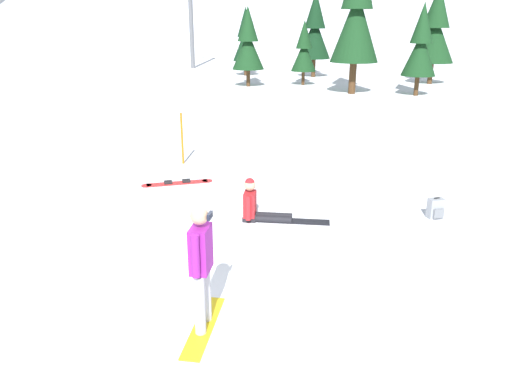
{
  "coord_description": "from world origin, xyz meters",
  "views": [
    {
      "loc": [
        3.67,
        -5.92,
        4.08
      ],
      "look_at": [
        -0.11,
        2.02,
        1.0
      ],
      "focal_mm": 34.87,
      "sensor_mm": 36.0,
      "label": 1
    }
  ],
  "objects_px": {
    "snowboarder_foreground": "(201,266)",
    "pine_tree_young": "(357,13)",
    "loose_snowboard_near_left": "(177,183)",
    "trail_marker_pole": "(182,139)",
    "pine_tree_tall": "(315,31)",
    "pine_tree_slender": "(421,46)",
    "pine_tree_twin": "(304,50)",
    "pine_tree_short": "(248,43)",
    "backpack_grey": "(436,209)",
    "pine_tree_leaning": "(435,30)",
    "snowboarder_midground": "(258,206)",
    "pine_tree_broad": "(246,38)"
  },
  "relations": [
    {
      "from": "pine_tree_slender",
      "to": "snowboarder_foreground",
      "type": "bearing_deg",
      "value": -88.17
    },
    {
      "from": "pine_tree_slender",
      "to": "pine_tree_leaning",
      "type": "bearing_deg",
      "value": 90.03
    },
    {
      "from": "trail_marker_pole",
      "to": "pine_tree_twin",
      "type": "height_order",
      "value": "pine_tree_twin"
    },
    {
      "from": "pine_tree_broad",
      "to": "snowboarder_foreground",
      "type": "bearing_deg",
      "value": -64.45
    },
    {
      "from": "snowboarder_midground",
      "to": "backpack_grey",
      "type": "distance_m",
      "value": 3.81
    },
    {
      "from": "trail_marker_pole",
      "to": "pine_tree_tall",
      "type": "height_order",
      "value": "pine_tree_tall"
    },
    {
      "from": "backpack_grey",
      "to": "pine_tree_leaning",
      "type": "distance_m",
      "value": 24.62
    },
    {
      "from": "snowboarder_foreground",
      "to": "backpack_grey",
      "type": "height_order",
      "value": "snowboarder_foreground"
    },
    {
      "from": "pine_tree_leaning",
      "to": "pine_tree_slender",
      "type": "height_order",
      "value": "pine_tree_leaning"
    },
    {
      "from": "pine_tree_tall",
      "to": "pine_tree_broad",
      "type": "bearing_deg",
      "value": -165.93
    },
    {
      "from": "pine_tree_broad",
      "to": "pine_tree_slender",
      "type": "bearing_deg",
      "value": -21.31
    },
    {
      "from": "pine_tree_slender",
      "to": "pine_tree_twin",
      "type": "height_order",
      "value": "pine_tree_slender"
    },
    {
      "from": "pine_tree_leaning",
      "to": "snowboarder_foreground",
      "type": "bearing_deg",
      "value": -88.52
    },
    {
      "from": "pine_tree_slender",
      "to": "pine_tree_tall",
      "type": "bearing_deg",
      "value": 142.36
    },
    {
      "from": "loose_snowboard_near_left",
      "to": "pine_tree_slender",
      "type": "relative_size",
      "value": 0.32
    },
    {
      "from": "snowboarder_midground",
      "to": "pine_tree_broad",
      "type": "distance_m",
      "value": 28.5
    },
    {
      "from": "pine_tree_slender",
      "to": "backpack_grey",
      "type": "bearing_deg",
      "value": -80.18
    },
    {
      "from": "trail_marker_pole",
      "to": "pine_tree_twin",
      "type": "bearing_deg",
      "value": 99.69
    },
    {
      "from": "snowboarder_foreground",
      "to": "pine_tree_short",
      "type": "bearing_deg",
      "value": 114.96
    },
    {
      "from": "pine_tree_young",
      "to": "pine_tree_slender",
      "type": "xyz_separation_m",
      "value": [
        3.42,
        0.83,
        -1.66
      ]
    },
    {
      "from": "loose_snowboard_near_left",
      "to": "trail_marker_pole",
      "type": "bearing_deg",
      "value": 118.61
    },
    {
      "from": "pine_tree_twin",
      "to": "snowboarder_foreground",
      "type": "bearing_deg",
      "value": -72.56
    },
    {
      "from": "pine_tree_twin",
      "to": "trail_marker_pole",
      "type": "bearing_deg",
      "value": -80.31
    },
    {
      "from": "backpack_grey",
      "to": "pine_tree_short",
      "type": "bearing_deg",
      "value": 126.7
    },
    {
      "from": "pine_tree_young",
      "to": "pine_tree_slender",
      "type": "bearing_deg",
      "value": 13.64
    },
    {
      "from": "loose_snowboard_near_left",
      "to": "pine_tree_slender",
      "type": "bearing_deg",
      "value": 80.41
    },
    {
      "from": "snowboarder_foreground",
      "to": "pine_tree_tall",
      "type": "distance_m",
      "value": 31.77
    },
    {
      "from": "loose_snowboard_near_left",
      "to": "backpack_grey",
      "type": "bearing_deg",
      "value": 3.69
    },
    {
      "from": "trail_marker_pole",
      "to": "pine_tree_young",
      "type": "height_order",
      "value": "pine_tree_young"
    },
    {
      "from": "snowboarder_midground",
      "to": "loose_snowboard_near_left",
      "type": "bearing_deg",
      "value": 155.95
    },
    {
      "from": "trail_marker_pole",
      "to": "pine_tree_short",
      "type": "distance_m",
      "value": 17.88
    },
    {
      "from": "snowboarder_foreground",
      "to": "pine_tree_young",
      "type": "bearing_deg",
      "value": 100.24
    },
    {
      "from": "pine_tree_slender",
      "to": "pine_tree_young",
      "type": "bearing_deg",
      "value": -166.36
    },
    {
      "from": "trail_marker_pole",
      "to": "pine_tree_broad",
      "type": "xyz_separation_m",
      "value": [
        -9.08,
        22.29,
        1.91
      ]
    },
    {
      "from": "loose_snowboard_near_left",
      "to": "trail_marker_pole",
      "type": "height_order",
      "value": "trail_marker_pole"
    },
    {
      "from": "pine_tree_twin",
      "to": "backpack_grey",
      "type": "bearing_deg",
      "value": -62.41
    },
    {
      "from": "loose_snowboard_near_left",
      "to": "pine_tree_broad",
      "type": "height_order",
      "value": "pine_tree_broad"
    },
    {
      "from": "pine_tree_young",
      "to": "pine_tree_short",
      "type": "xyz_separation_m",
      "value": [
        -6.78,
        0.38,
        -1.72
      ]
    },
    {
      "from": "pine_tree_slender",
      "to": "pine_tree_tall",
      "type": "distance_m",
      "value": 10.44
    },
    {
      "from": "backpack_grey",
      "to": "pine_tree_tall",
      "type": "bearing_deg",
      "value": 114.79
    },
    {
      "from": "loose_snowboard_near_left",
      "to": "pine_tree_twin",
      "type": "distance_m",
      "value": 20.99
    },
    {
      "from": "backpack_grey",
      "to": "pine_tree_slender",
      "type": "distance_m",
      "value": 18.85
    },
    {
      "from": "pine_tree_leaning",
      "to": "pine_tree_slender",
      "type": "distance_m",
      "value": 5.84
    },
    {
      "from": "pine_tree_young",
      "to": "pine_tree_short",
      "type": "height_order",
      "value": "pine_tree_young"
    },
    {
      "from": "snowboarder_midground",
      "to": "pine_tree_broad",
      "type": "xyz_separation_m",
      "value": [
        -12.96,
        25.28,
        2.35
      ]
    },
    {
      "from": "pine_tree_leaning",
      "to": "pine_tree_young",
      "type": "height_order",
      "value": "pine_tree_young"
    },
    {
      "from": "pine_tree_slender",
      "to": "snowboarder_midground",
      "type": "bearing_deg",
      "value": -90.6
    },
    {
      "from": "snowboarder_foreground",
      "to": "backpack_grey",
      "type": "distance_m",
      "value": 6.15
    },
    {
      "from": "snowboarder_foreground",
      "to": "pine_tree_broad",
      "type": "distance_m",
      "value": 32.35
    },
    {
      "from": "pine_tree_twin",
      "to": "pine_tree_leaning",
      "type": "bearing_deg",
      "value": 29.65
    }
  ]
}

